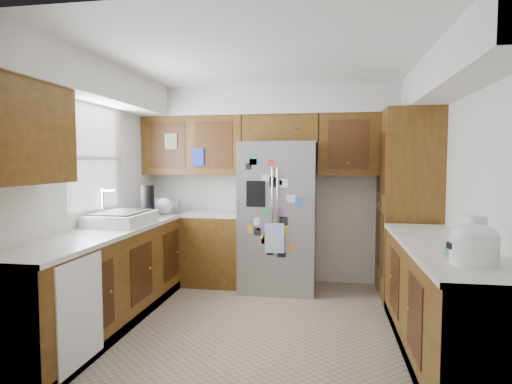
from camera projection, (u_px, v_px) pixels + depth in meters
floor at (264, 324)px, 4.11m from camera, size 3.60×3.60×0.00m
room_shell at (259, 137)px, 4.36m from camera, size 3.64×3.24×2.52m
left_counter_run at (132, 274)px, 4.33m from camera, size 1.36×3.20×0.92m
right_counter_run at (443, 307)px, 3.37m from camera, size 0.63×2.25×0.92m
pantry at (407, 204)px, 4.92m from camera, size 0.60×0.90×2.15m
fridge at (279, 216)px, 5.24m from camera, size 0.90×0.79×1.80m
bridge_cabinet at (281, 129)px, 5.38m from camera, size 0.96×0.34×0.35m
fridge_top_items at (277, 105)px, 5.36m from camera, size 0.91×0.33×0.27m
sink_assembly at (121, 218)px, 4.39m from camera, size 0.52×0.70×0.37m
left_counter_clutter at (155, 205)px, 5.10m from camera, size 0.32×0.91×0.38m
rice_cooker at (474, 243)px, 2.68m from camera, size 0.30×0.29×0.25m
paper_towel at (476, 239)px, 2.78m from camera, size 0.13×0.13×0.29m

